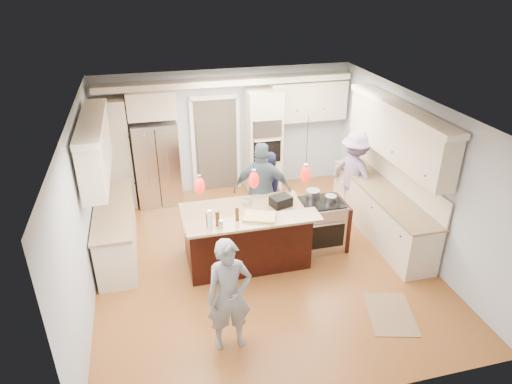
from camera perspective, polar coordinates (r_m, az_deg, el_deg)
ground_plane at (r=8.07m, az=0.62°, el=-8.40°), size 6.00×6.00×0.00m
room_shell at (r=7.18m, az=0.69°, el=3.54°), size 5.54×6.04×2.72m
refrigerator at (r=9.77m, az=-12.23°, el=3.55°), size 0.90×0.70×1.80m
oven_column at (r=10.00m, az=0.91°, el=6.29°), size 0.72×0.69×2.30m
back_upper_cabinets at (r=9.66m, az=-7.91°, el=8.54°), size 5.30×0.61×2.54m
right_counter_run at (r=8.64m, az=16.00°, el=1.08°), size 0.64×3.10×2.51m
left_cabinets at (r=8.06m, az=-17.93°, el=-1.12°), size 0.64×2.30×2.51m
kitchen_island at (r=7.81m, az=-1.25°, el=-5.44°), size 2.10×1.46×1.12m
island_range at (r=8.27m, az=8.19°, el=-4.01°), size 0.82×0.71×0.92m
pendant_lights at (r=6.68m, az=-0.27°, el=1.55°), size 1.75×0.15×1.03m
person_bar_end at (r=6.03m, az=-3.37°, el=-12.83°), size 0.60×0.40×1.63m
person_far_left at (r=8.65m, az=1.23°, el=0.15°), size 0.94×0.87×1.55m
person_far_right at (r=8.37m, az=0.79°, el=0.23°), size 1.16×0.77×1.83m
person_range_side at (r=9.32m, az=12.28°, el=2.25°), size 1.10×1.31×1.76m
floor_rug at (r=7.25m, az=16.45°, el=-14.39°), size 0.87×1.08×0.01m
water_bottle at (r=6.73m, az=-5.79°, el=-3.47°), size 0.10×0.10×0.31m
beer_bottle_a at (r=6.82m, az=-6.04°, el=-3.48°), size 0.07×0.07×0.23m
beer_bottle_b at (r=6.82m, az=-4.83°, el=-3.31°), size 0.08×0.08×0.25m
beer_bottle_c at (r=6.94m, az=-2.38°, el=-2.75°), size 0.08×0.08×0.23m
drink_can at (r=6.78m, az=-4.45°, el=-4.04°), size 0.09×0.09×0.13m
cutting_board at (r=7.05m, az=0.45°, el=-3.11°), size 0.58×0.50×0.04m
pot_large at (r=8.13m, az=7.13°, el=-0.22°), size 0.24×0.24×0.14m
pot_small at (r=8.06m, az=9.30°, el=-0.77°), size 0.20×0.20×0.10m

